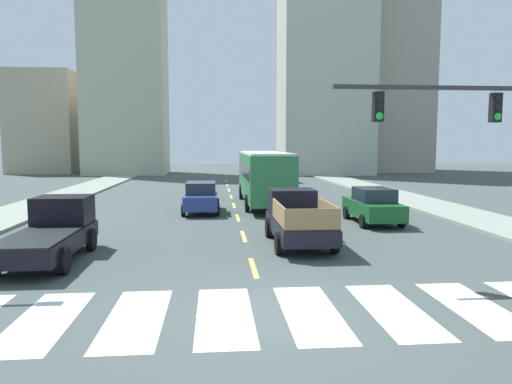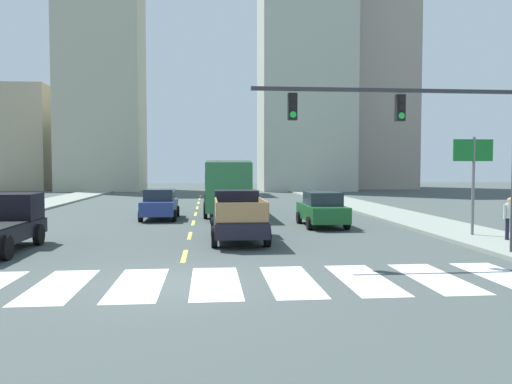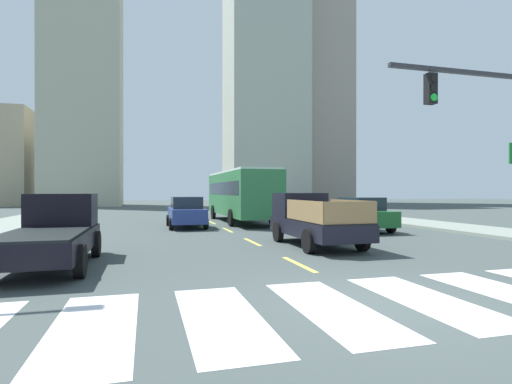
{
  "view_description": "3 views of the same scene",
  "coord_description": "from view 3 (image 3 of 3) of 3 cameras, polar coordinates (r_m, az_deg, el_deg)",
  "views": [
    {
      "loc": [
        -1.17,
        -10.22,
        3.8
      ],
      "look_at": [
        0.56,
        9.55,
        1.79
      ],
      "focal_mm": 33.11,
      "sensor_mm": 36.0,
      "label": 1
    },
    {
      "loc": [
        0.8,
        -12.86,
        2.97
      ],
      "look_at": [
        2.67,
        6.89,
        1.98
      ],
      "focal_mm": 35.5,
      "sensor_mm": 36.0,
      "label": 2
    },
    {
      "loc": [
        -4.1,
        -6.35,
        2.05
      ],
      "look_at": [
        1.75,
        14.77,
        1.98
      ],
      "focal_mm": 27.92,
      "sensor_mm": 36.0,
      "label": 3
    }
  ],
  "objects": [
    {
      "name": "ground_plane",
      "position": [
        7.83,
        17.36,
        -15.0
      ],
      "size": [
        160.0,
        160.0,
        0.0
      ],
      "primitive_type": "plane",
      "color": "#3E4846"
    },
    {
      "name": "sidewalk_right",
      "position": [
        29.26,
        17.97,
        -3.71
      ],
      "size": [
        3.51,
        110.0,
        0.15
      ],
      "primitive_type": "cube",
      "color": "gray",
      "rests_on": "ground"
    },
    {
      "name": "crosswalk_stripe_2",
      "position": [
        6.71,
        -22.34,
        -17.57
      ],
      "size": [
        1.25,
        3.76,
        0.01
      ],
      "primitive_type": "cube",
      "color": "silver",
      "rests_on": "ground"
    },
    {
      "name": "crosswalk_stripe_3",
      "position": [
        6.77,
        -4.94,
        -17.39
      ],
      "size": [
        1.25,
        3.76,
        0.01
      ],
      "primitive_type": "cube",
      "color": "silver",
      "rests_on": "ground"
    },
    {
      "name": "crosswalk_stripe_4",
      "position": [
        7.37,
        10.73,
        -15.94
      ],
      "size": [
        1.25,
        3.76,
        0.01
      ],
      "primitive_type": "cube",
      "color": "silver",
      "rests_on": "ground"
    },
    {
      "name": "crosswalk_stripe_5",
      "position": [
        8.38,
        23.13,
        -13.96
      ],
      "size": [
        1.25,
        3.76,
        0.01
      ],
      "primitive_type": "cube",
      "color": "silver",
      "rests_on": "ground"
    },
    {
      "name": "crosswalk_stripe_6",
      "position": [
        9.69,
        32.37,
        -12.04
      ],
      "size": [
        1.25,
        3.76,
        0.01
      ],
      "primitive_type": "cube",
      "color": "silver",
      "rests_on": "ground"
    },
    {
      "name": "lane_dash_0",
      "position": [
        11.32,
        6.13,
        -10.24
      ],
      "size": [
        0.16,
        2.4,
        0.01
      ],
      "primitive_type": "cube",
      "color": "#D7C84B",
      "rests_on": "ground"
    },
    {
      "name": "lane_dash_1",
      "position": [
        16.02,
        -0.53,
        -7.17
      ],
      "size": [
        0.16,
        2.4,
        0.01
      ],
      "primitive_type": "cube",
      "color": "#D7C84B",
      "rests_on": "ground"
    },
    {
      "name": "lane_dash_2",
      "position": [
        20.86,
        -4.09,
        -5.46
      ],
      "size": [
        0.16,
        2.4,
        0.01
      ],
      "primitive_type": "cube",
      "color": "#D7C84B",
      "rests_on": "ground"
    },
    {
      "name": "lane_dash_3",
      "position": [
        25.76,
        -6.29,
        -4.39
      ],
      "size": [
        0.16,
        2.4,
        0.01
      ],
      "primitive_type": "cube",
      "color": "#D7C84B",
      "rests_on": "ground"
    },
    {
      "name": "lane_dash_4",
      "position": [
        30.69,
        -7.79,
        -3.65
      ],
      "size": [
        0.16,
        2.4,
        0.01
      ],
      "primitive_type": "cube",
      "color": "#D7C84B",
      "rests_on": "ground"
    },
    {
      "name": "lane_dash_5",
      "position": [
        35.65,
        -8.87,
        -3.12
      ],
      "size": [
        0.16,
        2.4,
        0.01
      ],
      "primitive_type": "cube",
      "color": "#D7C84B",
      "rests_on": "ground"
    },
    {
      "name": "lane_dash_6",
      "position": [
        40.61,
        -9.68,
        -2.72
      ],
      "size": [
        0.16,
        2.4,
        0.01
      ],
      "primitive_type": "cube",
      "color": "#D7C84B",
      "rests_on": "ground"
    },
    {
      "name": "lane_dash_7",
      "position": [
        45.58,
        -10.32,
        -2.41
      ],
      "size": [
        0.16,
        2.4,
        0.01
      ],
      "primitive_type": "cube",
      "color": "#D7C84B",
      "rests_on": "ground"
    },
    {
      "name": "pickup_stakebed",
      "position": [
        15.34,
        8.0,
        -3.99
      ],
      "size": [
        2.18,
        5.2,
        1.96
      ],
      "rotation": [
        0.0,
        0.0,
        -0.0
      ],
      "color": "black",
      "rests_on": "ground"
    },
    {
      "name": "pickup_dark",
      "position": [
        12.43,
        -26.98,
        -5.05
      ],
      "size": [
        2.18,
        5.2,
        1.96
      ],
      "rotation": [
        0.0,
        0.0,
        -0.03
      ],
      "color": "black",
      "rests_on": "ground"
    },
    {
      "name": "city_bus",
      "position": [
        26.15,
        -2.25,
        -0.04
      ],
      "size": [
        2.72,
        10.8,
        3.32
      ],
      "rotation": [
        0.0,
        0.0,
        0.01
      ],
      "color": "#2F7440",
      "rests_on": "ground"
    },
    {
      "name": "sedan_near_left",
      "position": [
        21.0,
        14.67,
        -3.08
      ],
      "size": [
        2.02,
        4.4,
        1.72
      ],
      "rotation": [
        0.0,
        0.0,
        0.01
      ],
      "color": "#1A5927",
      "rests_on": "ground"
    },
    {
      "name": "sedan_mid",
      "position": [
        22.54,
        -9.96,
        -2.86
      ],
      "size": [
        2.02,
        4.4,
        1.72
      ],
      "rotation": [
        0.0,
        0.0,
        -0.02
      ],
      "color": "navy",
      "rests_on": "ground"
    },
    {
      "name": "tower_tall_centre",
      "position": [
        71.48,
        8.21,
        16.65
      ],
      "size": [
        9.77,
        11.65,
        44.65
      ],
      "primitive_type": "cube",
      "color": "#A29585",
      "rests_on": "ground"
    },
    {
      "name": "block_mid_right",
      "position": [
        61.01,
        1.34,
        15.29
      ],
      "size": [
        11.29,
        8.49,
        35.93
      ],
      "primitive_type": "cube",
      "color": "#AEB3A1",
      "rests_on": "ground"
    },
    {
      "name": "block_low_left",
      "position": [
        60.42,
        -23.49,
        12.79
      ],
      "size": [
        9.86,
        8.62,
        30.54
      ],
      "primitive_type": "cube",
      "color": "#AEAD95",
      "rests_on": "ground"
    }
  ]
}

